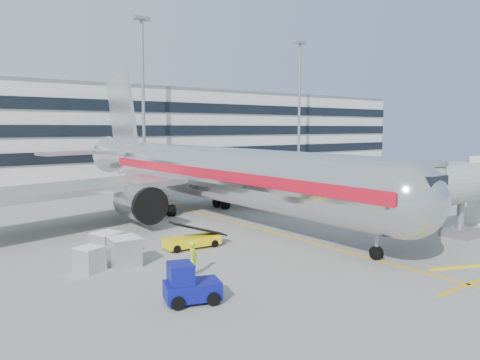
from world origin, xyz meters
TOP-DOWN VIEW (x-y plane):
  - ground at (0.00, 0.00)m, footprint 180.00×180.00m
  - lead_in_line at (0.00, 10.00)m, footprint 0.25×70.00m
  - stop_bar at (0.00, -14.00)m, footprint 6.00×0.25m
  - main_jet at (0.00, 11.72)m, footprint 50.95×48.70m
  - jet_bridge at (12.18, -8.00)m, footprint 17.80×4.50m
  - terminal at (0.00, 57.95)m, footprint 150.00×24.25m
  - light_mast_centre at (8.00, 42.00)m, footprint 2.40×1.20m
  - light_mast_east at (42.00, 42.00)m, footprint 2.40×1.20m
  - belt_loader at (-7.90, 1.79)m, footprint 4.28×1.87m
  - baggage_tug at (-13.50, -7.08)m, footprint 3.02×2.39m
  - cargo_container_left at (-13.45, 0.64)m, footprint 1.82×1.82m
  - cargo_container_right at (-13.64, 3.00)m, footprint 2.02×2.02m
  - cargo_container_front at (-15.56, 0.84)m, footprint 1.82×1.82m
  - ramp_worker at (-11.14, -3.66)m, footprint 0.87×0.88m

SIDE VIEW (x-z plane):
  - ground at x=0.00m, z-range 0.00..0.00m
  - lead_in_line at x=0.00m, z-range 0.00..0.01m
  - stop_bar at x=0.00m, z-range 0.00..0.01m
  - belt_loader at x=-7.90m, z-range -0.44..1.58m
  - cargo_container_front at x=-15.56m, z-range 0.00..1.48m
  - cargo_container_right at x=-13.64m, z-range 0.00..1.71m
  - baggage_tug at x=-13.50m, z-range -0.13..1.88m
  - cargo_container_left at x=-13.45m, z-range 0.01..1.81m
  - ramp_worker at x=-11.14m, z-range 0.00..2.05m
  - jet_bridge at x=12.18m, z-range 0.37..7.37m
  - main_jet at x=0.00m, z-range -3.79..12.26m
  - terminal at x=0.00m, z-range 0.00..15.60m
  - light_mast_centre at x=8.00m, z-range 2.15..27.60m
  - light_mast_east at x=42.00m, z-range 2.15..27.60m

